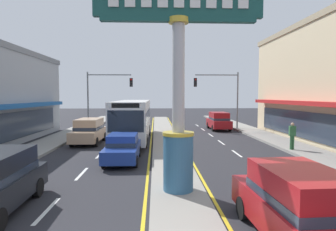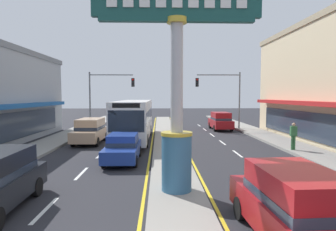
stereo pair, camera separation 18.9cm
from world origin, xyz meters
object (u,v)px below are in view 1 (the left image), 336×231
(bus_far_left_oncoming, at_px, (133,118))
(sedan_kerb_right, at_px, (123,147))
(suv_far_right_lane, at_px, (298,205))
(suv_near_right_lane, at_px, (219,121))
(pedestrian_near_kerb, at_px, (292,134))
(district_sign, at_px, (178,80))
(traffic_light_left_side, at_px, (104,90))
(suv_near_left_lane, at_px, (89,131))
(traffic_light_right_side, at_px, (222,90))

(bus_far_left_oncoming, xyz_separation_m, sedan_kerb_right, (0.00, -7.72, -1.08))
(suv_far_right_lane, bearing_deg, suv_near_right_lane, 82.18)
(bus_far_left_oncoming, height_order, pedestrian_near_kerb, bus_far_left_oncoming)
(pedestrian_near_kerb, bearing_deg, suv_far_right_lane, -115.03)
(district_sign, bearing_deg, traffic_light_left_side, 106.93)
(suv_far_right_lane, height_order, sedan_kerb_right, suv_far_right_lane)
(suv_far_right_lane, bearing_deg, district_sign, 125.27)
(bus_far_left_oncoming, bearing_deg, suv_far_right_lane, -72.49)
(suv_near_left_lane, bearing_deg, bus_far_left_oncoming, 22.80)
(traffic_light_left_side, xyz_separation_m, suv_near_right_lane, (12.25, -0.37, -3.26))
(traffic_light_right_side, distance_m, pedestrian_near_kerb, 13.10)
(suv_near_right_lane, bearing_deg, suv_near_left_lane, -144.92)
(pedestrian_near_kerb, bearing_deg, traffic_light_right_side, 98.02)
(suv_near_left_lane, bearing_deg, traffic_light_left_side, 91.88)
(suv_near_left_lane, relative_size, pedestrian_near_kerb, 2.64)
(suv_far_right_lane, bearing_deg, traffic_light_right_side, 81.54)
(suv_near_right_lane, height_order, pedestrian_near_kerb, pedestrian_near_kerb)
(traffic_light_right_side, xyz_separation_m, suv_near_right_lane, (-0.29, -0.08, -3.26))
(traffic_light_right_side, relative_size, pedestrian_near_kerb, 3.53)
(suv_far_right_lane, distance_m, pedestrian_near_kerb, 12.67)
(traffic_light_right_side, relative_size, bus_far_left_oncoming, 0.55)
(district_sign, height_order, pedestrian_near_kerb, district_sign)
(traffic_light_left_side, bearing_deg, pedestrian_near_kerb, -42.04)
(district_sign, distance_m, suv_near_left_lane, 13.64)
(district_sign, relative_size, bus_far_left_oncoming, 0.70)
(traffic_light_right_side, distance_m, suv_far_right_lane, 24.57)
(district_sign, xyz_separation_m, bus_far_left_oncoming, (-2.68, 13.21, -2.37))
(suv_near_right_lane, bearing_deg, traffic_light_right_side, 15.13)
(district_sign, distance_m, traffic_light_left_side, 21.52)
(traffic_light_right_side, bearing_deg, suv_near_left_lane, -145.31)
(suv_near_right_lane, distance_m, sedan_kerb_right, 17.09)
(district_sign, distance_m, traffic_light_right_side, 21.24)
(traffic_light_left_side, distance_m, suv_far_right_lane, 26.17)
(district_sign, bearing_deg, bus_far_left_oncoming, 101.47)
(suv_near_right_lane, xyz_separation_m, bus_far_left_oncoming, (-8.66, -7.01, 0.88))
(district_sign, xyz_separation_m, traffic_light_right_side, (6.27, 20.30, 0.01))
(traffic_light_right_side, xyz_separation_m, suv_near_left_lane, (-12.24, -8.48, -3.26))
(sedan_kerb_right, relative_size, pedestrian_near_kerb, 2.45)
(traffic_light_left_side, relative_size, sedan_kerb_right, 1.44)
(traffic_light_left_side, distance_m, pedestrian_near_kerb, 19.51)
(suv_near_right_lane, distance_m, suv_near_left_lane, 14.61)
(suv_far_right_lane, relative_size, bus_far_left_oncoming, 0.42)
(traffic_light_right_side, bearing_deg, pedestrian_near_kerb, -81.98)
(suv_near_left_lane, bearing_deg, suv_far_right_lane, -60.98)
(traffic_light_right_side, distance_m, suv_near_left_lane, 15.24)
(bus_far_left_oncoming, bearing_deg, traffic_light_right_side, 38.40)
(suv_far_right_lane, relative_size, suv_near_left_lane, 1.00)
(traffic_light_left_side, bearing_deg, suv_near_left_lane, -88.12)
(suv_near_left_lane, height_order, bus_far_left_oncoming, bus_far_left_oncoming)
(traffic_light_right_side, distance_m, suv_near_right_lane, 3.28)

